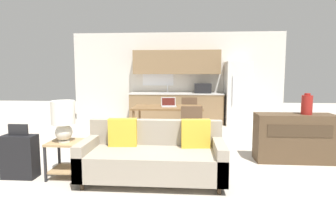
{
  "coord_description": "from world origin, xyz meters",
  "views": [
    {
      "loc": [
        0.32,
        -3.42,
        1.47
      ],
      "look_at": [
        -0.04,
        1.5,
        0.95
      ],
      "focal_mm": 28.0,
      "sensor_mm": 36.0,
      "label": 1
    }
  ],
  "objects_px": {
    "dining_table": "(168,110)",
    "vase": "(307,105)",
    "dining_chair_far_right": "(189,113)",
    "dining_chair_near_right": "(191,125)",
    "laptop": "(169,104)",
    "suitcase": "(20,156)",
    "couch": "(154,156)",
    "table_lamp": "(63,118)",
    "refrigerator": "(237,93)",
    "credenza": "(294,138)",
    "side_table": "(66,153)"
  },
  "relations": [
    {
      "from": "side_table",
      "to": "laptop",
      "type": "xyz_separation_m",
      "value": [
        1.31,
        2.24,
        0.44
      ]
    },
    {
      "from": "couch",
      "to": "vase",
      "type": "bearing_deg",
      "value": 20.31
    },
    {
      "from": "side_table",
      "to": "suitcase",
      "type": "relative_size",
      "value": 0.67
    },
    {
      "from": "credenza",
      "to": "suitcase",
      "type": "distance_m",
      "value": 4.26
    },
    {
      "from": "dining_table",
      "to": "laptop",
      "type": "relative_size",
      "value": 4.3
    },
    {
      "from": "refrigerator",
      "to": "dining_chair_far_right",
      "type": "relative_size",
      "value": 2.09
    },
    {
      "from": "side_table",
      "to": "refrigerator",
      "type": "bearing_deg",
      "value": 52.53
    },
    {
      "from": "dining_table",
      "to": "table_lamp",
      "type": "xyz_separation_m",
      "value": [
        -1.29,
        -2.24,
        0.18
      ]
    },
    {
      "from": "vase",
      "to": "table_lamp",
      "type": "bearing_deg",
      "value": -165.76
    },
    {
      "from": "refrigerator",
      "to": "vase",
      "type": "height_order",
      "value": "refrigerator"
    },
    {
      "from": "credenza",
      "to": "dining_chair_near_right",
      "type": "bearing_deg",
      "value": 162.62
    },
    {
      "from": "refrigerator",
      "to": "couch",
      "type": "relative_size",
      "value": 0.94
    },
    {
      "from": "laptop",
      "to": "suitcase",
      "type": "xyz_separation_m",
      "value": [
        -1.94,
        -2.32,
        -0.48
      ]
    },
    {
      "from": "couch",
      "to": "vase",
      "type": "xyz_separation_m",
      "value": [
        2.42,
        0.89,
        0.63
      ]
    },
    {
      "from": "side_table",
      "to": "couch",
      "type": "bearing_deg",
      "value": 0.33
    },
    {
      "from": "dining_chair_near_right",
      "to": "dining_table",
      "type": "bearing_deg",
      "value": -63.1
    },
    {
      "from": "dining_chair_near_right",
      "to": "table_lamp",
      "type": "bearing_deg",
      "value": 33.57
    },
    {
      "from": "dining_chair_near_right",
      "to": "suitcase",
      "type": "bearing_deg",
      "value": 26.19
    },
    {
      "from": "side_table",
      "to": "table_lamp",
      "type": "relative_size",
      "value": 0.89
    },
    {
      "from": "dining_table",
      "to": "side_table",
      "type": "bearing_deg",
      "value": -120.35
    },
    {
      "from": "couch",
      "to": "dining_chair_far_right",
      "type": "distance_m",
      "value": 3.06
    },
    {
      "from": "side_table",
      "to": "dining_chair_near_right",
      "type": "relative_size",
      "value": 0.6
    },
    {
      "from": "side_table",
      "to": "vase",
      "type": "height_order",
      "value": "vase"
    },
    {
      "from": "refrigerator",
      "to": "dining_chair_far_right",
      "type": "bearing_deg",
      "value": -141.21
    },
    {
      "from": "couch",
      "to": "side_table",
      "type": "relative_size",
      "value": 3.72
    },
    {
      "from": "refrigerator",
      "to": "dining_table",
      "type": "xyz_separation_m",
      "value": [
        -1.87,
        -1.91,
        -0.23
      ]
    },
    {
      "from": "dining_table",
      "to": "laptop",
      "type": "bearing_deg",
      "value": 60.69
    },
    {
      "from": "refrigerator",
      "to": "credenza",
      "type": "distance_m",
      "value": 3.26
    },
    {
      "from": "table_lamp",
      "to": "credenza",
      "type": "xyz_separation_m",
      "value": [
        3.5,
        0.95,
        -0.45
      ]
    },
    {
      "from": "dining_chair_far_right",
      "to": "dining_chair_near_right",
      "type": "bearing_deg",
      "value": -92.1
    },
    {
      "from": "refrigerator",
      "to": "table_lamp",
      "type": "height_order",
      "value": "refrigerator"
    },
    {
      "from": "table_lamp",
      "to": "suitcase",
      "type": "bearing_deg",
      "value": -175.69
    },
    {
      "from": "couch",
      "to": "dining_chair_near_right",
      "type": "bearing_deg",
      "value": 69.82
    },
    {
      "from": "suitcase",
      "to": "dining_table",
      "type": "bearing_deg",
      "value": 49.95
    },
    {
      "from": "side_table",
      "to": "dining_chair_far_right",
      "type": "distance_m",
      "value": 3.5
    },
    {
      "from": "refrigerator",
      "to": "credenza",
      "type": "bearing_deg",
      "value": -83.88
    },
    {
      "from": "side_table",
      "to": "suitcase",
      "type": "height_order",
      "value": "suitcase"
    },
    {
      "from": "couch",
      "to": "dining_table",
      "type": "bearing_deg",
      "value": 89.03
    },
    {
      "from": "vase",
      "to": "suitcase",
      "type": "distance_m",
      "value": 4.46
    },
    {
      "from": "side_table",
      "to": "credenza",
      "type": "distance_m",
      "value": 3.62
    },
    {
      "from": "dining_table",
      "to": "side_table",
      "type": "relative_size",
      "value": 2.94
    },
    {
      "from": "dining_table",
      "to": "vase",
      "type": "distance_m",
      "value": 2.73
    },
    {
      "from": "side_table",
      "to": "dining_chair_far_right",
      "type": "bearing_deg",
      "value": 59.43
    },
    {
      "from": "dining_table",
      "to": "dining_chair_far_right",
      "type": "relative_size",
      "value": 1.76
    },
    {
      "from": "dining_table",
      "to": "dining_chair_near_right",
      "type": "bearing_deg",
      "value": -56.95
    },
    {
      "from": "credenza",
      "to": "dining_chair_near_right",
      "type": "relative_size",
      "value": 1.46
    },
    {
      "from": "dining_chair_near_right",
      "to": "laptop",
      "type": "height_order",
      "value": "laptop"
    },
    {
      "from": "table_lamp",
      "to": "laptop",
      "type": "relative_size",
      "value": 1.64
    },
    {
      "from": "refrigerator",
      "to": "side_table",
      "type": "height_order",
      "value": "refrigerator"
    },
    {
      "from": "dining_table",
      "to": "dining_chair_far_right",
      "type": "xyz_separation_m",
      "value": [
        0.48,
        0.8,
        -0.19
      ]
    }
  ]
}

